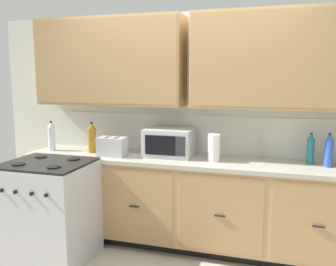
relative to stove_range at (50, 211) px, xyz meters
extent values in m
plane|color=#B2A893|center=(1.13, 0.33, -0.47)|extent=(8.22, 8.22, 0.00)
cube|color=silver|center=(1.13, 0.96, 0.71)|extent=(4.49, 0.05, 2.36)
cube|color=silver|center=(1.13, 0.93, 0.64)|extent=(3.29, 0.01, 0.40)
cube|color=tan|center=(0.29, 0.76, 1.39)|extent=(1.59, 0.34, 0.90)
cube|color=#A58052|center=(0.29, 0.59, 1.39)|extent=(1.56, 0.01, 0.85)
cube|color=tan|center=(1.98, 0.76, 1.39)|extent=(1.59, 0.34, 0.90)
cube|color=#A58052|center=(1.98, 0.59, 1.39)|extent=(1.56, 0.01, 0.85)
cube|color=black|center=(1.13, 0.66, -0.42)|extent=(3.22, 0.48, 0.10)
cube|color=tan|center=(1.13, 0.63, 0.02)|extent=(3.29, 0.60, 0.77)
cube|color=#A88354|center=(-0.10, 0.33, 0.02)|extent=(0.76, 0.01, 0.71)
cube|color=black|center=(-0.10, 0.31, 0.01)|extent=(0.10, 0.01, 0.01)
cube|color=#A88354|center=(0.72, 0.33, 0.02)|extent=(0.76, 0.01, 0.71)
cube|color=black|center=(0.72, 0.31, 0.01)|extent=(0.10, 0.01, 0.01)
cube|color=#A88354|center=(1.54, 0.33, 0.02)|extent=(0.76, 0.01, 0.71)
cube|color=black|center=(1.54, 0.31, 0.01)|extent=(0.10, 0.01, 0.01)
cube|color=#A88354|center=(2.37, 0.33, 0.02)|extent=(0.76, 0.01, 0.71)
cube|color=black|center=(2.37, 0.31, 0.01)|extent=(0.10, 0.01, 0.01)
cube|color=#ADA899|center=(1.13, 0.63, 0.42)|extent=(3.32, 0.63, 0.04)
cube|color=#A8AAAF|center=(1.85, 0.66, 0.43)|extent=(0.56, 0.38, 0.02)
cube|color=#B7B7BC|center=(0.00, 0.00, -0.01)|extent=(0.76, 0.66, 0.92)
cube|color=black|center=(0.00, 0.00, 0.46)|extent=(0.74, 0.65, 0.02)
cylinder|color=black|center=(-0.18, -0.16, 0.47)|extent=(0.12, 0.12, 0.01)
cylinder|color=black|center=(0.18, -0.16, 0.47)|extent=(0.12, 0.12, 0.01)
cylinder|color=black|center=(-0.18, 0.16, 0.47)|extent=(0.12, 0.12, 0.01)
cylinder|color=black|center=(0.18, 0.16, 0.47)|extent=(0.12, 0.12, 0.01)
cylinder|color=black|center=(-0.22, -0.34, 0.28)|extent=(0.03, 0.02, 0.03)
cylinder|color=black|center=(-0.08, -0.34, 0.28)|extent=(0.03, 0.02, 0.03)
cylinder|color=black|center=(0.08, -0.34, 0.28)|extent=(0.03, 0.02, 0.03)
cylinder|color=black|center=(0.22, -0.34, 0.28)|extent=(0.03, 0.02, 0.03)
cube|color=#B7B7BC|center=(0.96, 0.70, 0.58)|extent=(0.48, 0.36, 0.28)
cube|color=black|center=(0.92, 0.51, 0.58)|extent=(0.31, 0.01, 0.19)
cube|color=#28282D|center=(1.12, 0.51, 0.58)|extent=(0.10, 0.01, 0.19)
cube|color=#B7B7BC|center=(0.40, 0.53, 0.54)|extent=(0.28, 0.18, 0.19)
cube|color=black|center=(0.35, 0.53, 0.63)|extent=(0.02, 0.13, 0.01)
cube|color=black|center=(0.45, 0.53, 0.63)|extent=(0.02, 0.13, 0.01)
cylinder|color=#B2B5BA|center=(1.85, 0.84, 0.54)|extent=(0.02, 0.02, 0.20)
cylinder|color=white|center=(1.43, 0.59, 0.57)|extent=(0.12, 0.12, 0.26)
cylinder|color=#1E707A|center=(2.30, 0.74, 0.56)|extent=(0.07, 0.07, 0.23)
cone|color=#1E707A|center=(2.30, 0.74, 0.70)|extent=(0.06, 0.06, 0.06)
cylinder|color=black|center=(2.30, 0.74, 0.72)|extent=(0.02, 0.02, 0.02)
cylinder|color=blue|center=(2.45, 0.66, 0.56)|extent=(0.08, 0.08, 0.24)
cone|color=blue|center=(2.45, 0.66, 0.72)|extent=(0.07, 0.07, 0.06)
cylinder|color=black|center=(2.45, 0.66, 0.74)|extent=(0.03, 0.03, 0.02)
cylinder|color=silver|center=(-0.35, 0.60, 0.57)|extent=(0.08, 0.08, 0.26)
cone|color=silver|center=(-0.35, 0.60, 0.73)|extent=(0.07, 0.07, 0.06)
cylinder|color=black|center=(-0.35, 0.60, 0.76)|extent=(0.03, 0.03, 0.02)
cylinder|color=#9E6619|center=(0.13, 0.62, 0.57)|extent=(0.08, 0.08, 0.26)
cone|color=#9E6619|center=(0.13, 0.62, 0.74)|extent=(0.07, 0.07, 0.07)
cylinder|color=black|center=(0.13, 0.62, 0.76)|extent=(0.03, 0.03, 0.02)
camera|label=1|loc=(1.99, -2.77, 1.24)|focal=38.77mm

